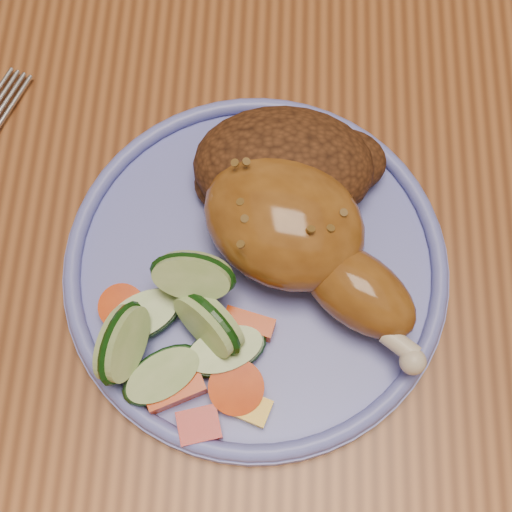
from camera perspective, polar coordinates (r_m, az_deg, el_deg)
ground at (r=1.20m, az=4.33°, el=-8.14°), size 4.00×4.00×0.00m
dining_table at (r=0.57m, az=9.11°, el=6.67°), size 0.90×1.40×0.75m
plate at (r=0.43m, az=0.00°, el=-0.98°), size 0.23×0.23×0.01m
plate_rim at (r=0.42m, az=0.00°, el=-0.48°), size 0.23×0.23×0.01m
chicken_leg at (r=0.41m, az=3.67°, el=1.48°), size 0.15×0.14×0.05m
rice_pilaf at (r=0.44m, az=2.52°, el=7.12°), size 0.12×0.08×0.05m
vegetable_pile at (r=0.40m, az=-6.14°, el=-6.43°), size 0.11×0.11×0.05m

